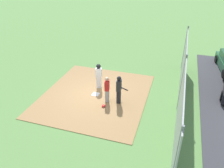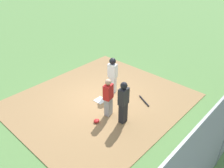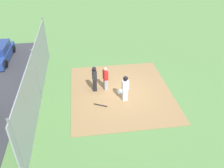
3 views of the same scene
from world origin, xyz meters
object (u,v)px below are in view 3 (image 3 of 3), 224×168
object	(u,v)px
catcher	(105,78)
runner	(125,87)
home_plate	(121,92)
catcher_mask	(105,83)
baseball_bat	(100,105)
umpire	(95,78)

from	to	relation	value
catcher	runner	size ratio (longest dim) A/B	0.95
home_plate	catcher_mask	world-z (taller)	catcher_mask
catcher	catcher_mask	xyz separation A→B (m)	(-0.66, 0.00, -0.78)
home_plate	baseball_bat	size ratio (longest dim) A/B	0.52
baseball_bat	catcher	bearing A→B (deg)	-80.85
catcher	runner	bearing A→B (deg)	-65.31
home_plate	runner	size ratio (longest dim) A/B	0.26
baseball_bat	home_plate	bearing A→B (deg)	-113.35
home_plate	catcher	xyz separation A→B (m)	(-0.46, -0.93, 0.83)
umpire	home_plate	bearing A→B (deg)	-18.83
catcher_mask	baseball_bat	bearing A→B (deg)	-12.49
umpire	baseball_bat	bearing A→B (deg)	-88.67
runner	catcher_mask	world-z (taller)	runner
catcher	baseball_bat	xyz separation A→B (m)	(1.70, -0.52, -0.81)
home_plate	catcher	world-z (taller)	catcher
umpire	baseball_bat	distance (m)	1.88
home_plate	catcher	distance (m)	1.33
catcher	runner	distance (m)	1.71
runner	catcher_mask	xyz separation A→B (m)	(-2.02, -1.02, -0.92)
baseball_bat	runner	bearing A→B (deg)	-141.22
home_plate	catcher	bearing A→B (deg)	-116.44
home_plate	baseball_bat	world-z (taller)	baseball_bat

